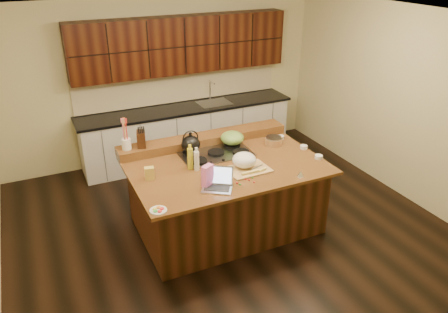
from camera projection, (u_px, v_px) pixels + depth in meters
name	position (u px, v px, depth m)	size (l,w,h in m)	color
room	(226.00, 132.00, 5.29)	(5.52, 5.02, 2.72)	black
island	(226.00, 195.00, 5.67)	(2.40, 1.60, 0.92)	black
back_ledge	(204.00, 139.00, 6.02)	(2.40, 0.30, 0.12)	black
cooktop	(216.00, 153.00, 5.71)	(0.92, 0.52, 0.05)	gray
back_counter	(186.00, 104.00, 7.38)	(3.70, 0.66, 2.40)	silver
kettle	(191.00, 144.00, 5.64)	(0.25, 0.25, 0.22)	black
green_bowl	(232.00, 138.00, 5.88)	(0.32, 0.32, 0.17)	olive
laptop	(218.00, 182.00, 4.91)	(0.42, 0.40, 0.23)	#B7B7BC
oil_bottle	(190.00, 159.00, 5.30)	(0.07, 0.07, 0.27)	gold
vinegar_bottle	(197.00, 161.00, 5.27)	(0.06, 0.06, 0.25)	silver
wooden_tray	(245.00, 162.00, 5.31)	(0.52, 0.42, 0.21)	tan
ramekin_a	(319.00, 157.00, 5.60)	(0.10, 0.10, 0.04)	white
ramekin_b	(304.00, 147.00, 5.88)	(0.10, 0.10, 0.04)	white
ramekin_c	(281.00, 137.00, 6.18)	(0.10, 0.10, 0.04)	white
strainer_bowl	(274.00, 141.00, 5.99)	(0.24, 0.24, 0.09)	#996B3F
kitchen_timer	(301.00, 174.00, 5.16)	(0.08, 0.08, 0.07)	silver
pink_bag	(208.00, 176.00, 4.91)	(0.14, 0.07, 0.26)	pink
candy_plate	(158.00, 210.00, 4.50)	(0.18, 0.18, 0.01)	white
package_box	(150.00, 173.00, 5.08)	(0.11, 0.08, 0.15)	gold
utensil_crock	(126.00, 144.00, 5.55)	(0.12, 0.12, 0.14)	white
knife_block	(141.00, 139.00, 5.61)	(0.10, 0.17, 0.21)	black
gumdrop_0	(246.00, 179.00, 5.09)	(0.02, 0.02, 0.02)	red
gumdrop_1	(253.00, 178.00, 5.12)	(0.02, 0.02, 0.02)	#198C26
gumdrop_2	(237.00, 183.00, 5.01)	(0.02, 0.02, 0.02)	red
gumdrop_3	(232.00, 189.00, 4.88)	(0.02, 0.02, 0.02)	#198C26
gumdrop_4	(249.00, 180.00, 5.08)	(0.02, 0.02, 0.02)	red
gumdrop_5	(240.00, 184.00, 4.98)	(0.02, 0.02, 0.02)	#198C26
gumdrop_6	(231.00, 180.00, 5.06)	(0.02, 0.02, 0.02)	red
gumdrop_7	(226.00, 189.00, 4.89)	(0.02, 0.02, 0.02)	#198C26
gumdrop_8	(254.00, 182.00, 5.03)	(0.02, 0.02, 0.02)	red
gumdrop_9	(225.00, 185.00, 4.96)	(0.02, 0.02, 0.02)	#198C26
gumdrop_10	(257.00, 175.00, 5.18)	(0.02, 0.02, 0.02)	red
gumdrop_11	(232.00, 185.00, 4.97)	(0.02, 0.02, 0.02)	#198C26
gumdrop_12	(250.00, 177.00, 5.14)	(0.02, 0.02, 0.02)	red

